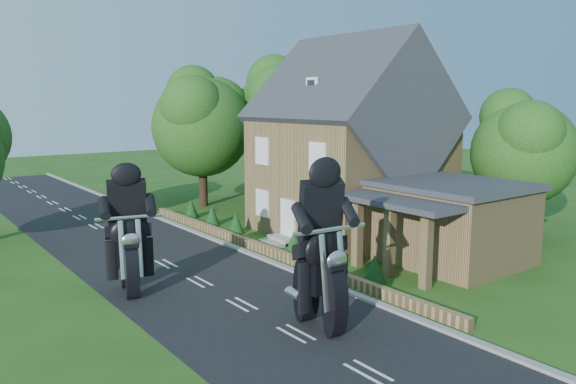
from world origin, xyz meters
TOP-DOWN VIEW (x-y plane):
  - ground at (0.00, 0.00)m, footprint 120.00×120.00m
  - road at (0.00, 0.00)m, footprint 7.00×80.00m
  - kerb at (3.65, 0.00)m, footprint 0.30×80.00m
  - garden_wall at (4.30, 5.00)m, footprint 0.30×22.00m
  - house at (10.49, 6.00)m, footprint 9.54×8.64m
  - annex at (9.87, -0.80)m, footprint 7.05×5.94m
  - tree_annex_side at (17.13, 0.10)m, footprint 5.64×5.20m
  - tree_house_right at (16.65, 8.62)m, footprint 6.51×6.00m
  - tree_behind_house at (14.18, 16.14)m, footprint 7.81×7.20m
  - tree_behind_left at (8.16, 17.13)m, footprint 6.94×6.40m
  - shrub_a at (5.30, -1.00)m, footprint 0.90×0.90m
  - shrub_b at (5.30, 1.50)m, footprint 0.90×0.90m
  - shrub_c at (5.30, 4.00)m, footprint 0.90×0.90m
  - shrub_d at (5.30, 9.00)m, footprint 0.90×0.90m
  - shrub_e at (5.30, 11.50)m, footprint 0.90×0.90m
  - shrub_f at (5.30, 14.00)m, footprint 0.90×0.90m
  - motorcycle_lead at (0.81, -3.15)m, footprint 0.54×1.71m
  - motorcycle_follow at (-2.57, 3.32)m, footprint 0.76×1.57m

SIDE VIEW (x-z plane):
  - ground at x=0.00m, z-range 0.00..0.00m
  - road at x=0.00m, z-range 0.00..0.02m
  - kerb at x=3.65m, z-range 0.00..0.12m
  - garden_wall at x=4.30m, z-range 0.00..0.40m
  - shrub_a at x=5.30m, z-range 0.00..1.10m
  - shrub_b at x=5.30m, z-range 0.00..1.10m
  - shrub_c at x=5.30m, z-range 0.00..1.10m
  - shrub_d at x=5.30m, z-range 0.00..1.10m
  - shrub_e at x=5.30m, z-range 0.00..1.10m
  - shrub_f at x=5.30m, z-range 0.00..1.10m
  - motorcycle_follow at x=-2.57m, z-range 0.00..1.41m
  - motorcycle_lead at x=0.81m, z-range 0.00..1.57m
  - annex at x=9.87m, z-range 0.05..3.49m
  - house at x=10.49m, z-range -0.78..9.46m
  - tree_annex_side at x=17.13m, z-range 0.95..8.43m
  - tree_house_right at x=16.65m, z-range 0.99..9.39m
  - tree_behind_left at x=8.16m, z-range 1.15..10.31m
  - tree_behind_house at x=14.18m, z-range 1.19..11.27m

